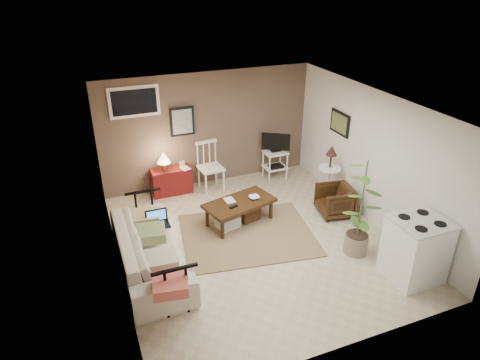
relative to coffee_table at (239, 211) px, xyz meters
name	(u,v)px	position (x,y,z in m)	size (l,w,h in m)	color
floor	(255,241)	(0.04, -0.64, -0.27)	(5.00, 5.00, 0.00)	#C1B293
art_back	(182,121)	(-0.51, 1.83, 1.18)	(0.50, 0.03, 0.60)	black
art_right	(340,123)	(2.27, 0.41, 1.25)	(0.03, 0.60, 0.45)	black
window	(134,102)	(-1.41, 1.83, 1.68)	(0.96, 0.03, 0.60)	white
rug	(247,235)	(-0.01, -0.42, -0.26)	(2.26, 1.81, 0.02)	#7C6248
coffee_table	(239,211)	(0.00, 0.00, 0.00)	(1.39, 0.95, 0.48)	#37230F
sofa	(149,244)	(-1.76, -0.70, 0.19)	(2.33, 0.68, 0.91)	silver
sofa_pillows	(156,247)	(-1.70, -0.97, 0.29)	(0.45, 2.21, 0.16)	beige
sofa_end_rails	(158,245)	(-1.62, -0.70, 0.13)	(0.63, 2.33, 0.78)	black
laptop	(157,220)	(-1.53, -0.30, 0.32)	(0.36, 0.26, 0.24)	black
red_console	(171,179)	(-0.87, 1.62, 0.06)	(0.82, 0.36, 0.94)	maroon
spindle_chair	(210,168)	(-0.05, 1.49, 0.22)	(0.51, 0.51, 1.03)	white
tv_stand	(276,155)	(1.45, 1.49, 0.28)	(0.55, 0.40, 1.04)	white
side_table	(330,167)	(2.00, 0.19, 0.45)	(0.43, 0.43, 1.16)	white
armchair	(335,199)	(1.80, -0.36, 0.05)	(0.61, 0.57, 0.63)	#331E0E
potted_plant	(361,205)	(1.45, -1.54, 0.63)	(0.42, 0.42, 1.68)	gray
stove	(416,249)	(1.88, -2.36, 0.23)	(0.77, 0.71, 1.00)	white
bowl	(254,194)	(0.30, 0.01, 0.28)	(0.19, 0.05, 0.19)	#37230F
book_table	(225,196)	(-0.23, 0.09, 0.30)	(0.17, 0.02, 0.23)	#37230F
book_console	(181,165)	(-0.66, 1.50, 0.39)	(0.16, 0.02, 0.22)	#37230F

